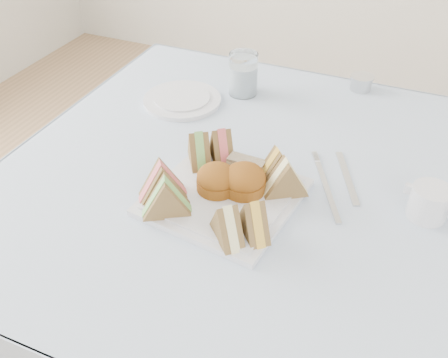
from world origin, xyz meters
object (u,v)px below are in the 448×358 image
at_px(table, 245,290).
at_px(creamer_jug, 429,203).
at_px(serving_plate, 224,197).
at_px(water_glass, 243,74).

height_order(table, creamer_jug, creamer_jug).
distance_m(table, serving_plate, 0.39).
xyz_separation_m(serving_plate, creamer_jug, (0.37, 0.10, 0.03)).
distance_m(table, water_glass, 0.55).
bearing_deg(creamer_jug, serving_plate, -150.59).
bearing_deg(creamer_jug, water_glass, 161.03).
relative_size(table, serving_plate, 3.38).
distance_m(serving_plate, water_glass, 0.44).
xyz_separation_m(table, serving_plate, (-0.02, -0.10, 0.38)).
bearing_deg(water_glass, creamer_jug, -32.37).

